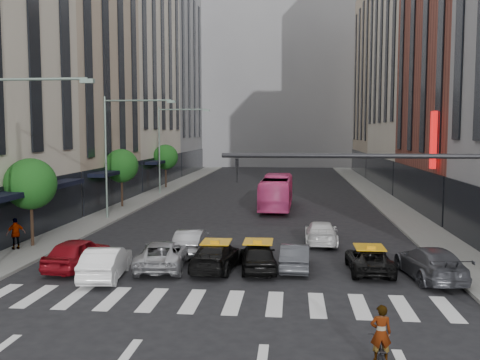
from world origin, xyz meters
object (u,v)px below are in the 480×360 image
(streetlamp_near, at_px, (1,147))
(streetlamp_mid, at_px, (118,141))
(taxi_left, at_px, (216,256))
(taxi_center, at_px, (258,256))
(streetlamp_far, at_px, (168,138))
(car_white_front, at_px, (106,262))
(bus, at_px, (277,192))
(motorcycle, at_px, (380,354))
(pedestrian_far, at_px, (16,234))
(car_red, at_px, (78,253))

(streetlamp_near, height_order, streetlamp_mid, same)
(streetlamp_mid, height_order, taxi_left, streetlamp_mid)
(taxi_center, bearing_deg, streetlamp_far, -75.86)
(streetlamp_far, height_order, car_white_front, streetlamp_far)
(taxi_center, bearing_deg, bus, -97.32)
(taxi_center, bearing_deg, taxi_left, -7.13)
(motorcycle, bearing_deg, streetlamp_mid, -57.97)
(streetlamp_near, relative_size, pedestrian_far, 5.22)
(car_red, bearing_deg, bus, -107.56)
(streetlamp_mid, distance_m, streetlamp_far, 16.00)
(streetlamp_near, xyz_separation_m, bus, (11.53, 22.86, -4.47))
(car_red, xyz_separation_m, bus, (8.88, 21.04, 0.67))
(car_red, bearing_deg, taxi_center, -171.59)
(taxi_left, height_order, taxi_center, taxi_center)
(taxi_center, bearing_deg, car_red, -3.59)
(streetlamp_far, height_order, taxi_left, streetlamp_far)
(taxi_left, relative_size, taxi_center, 1.13)
(pedestrian_far, bearing_deg, streetlamp_near, 69.39)
(streetlamp_near, distance_m, motorcycle, 18.10)
(taxi_left, bearing_deg, streetlamp_mid, -49.82)
(streetlamp_near, xyz_separation_m, streetlamp_far, (0.00, 32.00, 0.00))
(car_red, relative_size, car_white_front, 1.02)
(streetlamp_far, height_order, car_red, streetlamp_far)
(car_white_front, height_order, taxi_left, car_white_front)
(streetlamp_near, bearing_deg, taxi_center, 11.41)
(streetlamp_near, height_order, taxi_center, streetlamp_near)
(car_red, relative_size, taxi_left, 0.97)
(car_red, height_order, bus, bus)
(taxi_left, bearing_deg, motorcycle, 126.68)
(streetlamp_far, bearing_deg, motorcycle, -68.98)
(streetlamp_far, relative_size, taxi_center, 2.21)
(streetlamp_far, xyz_separation_m, car_red, (2.64, -30.19, -5.14))
(streetlamp_near, xyz_separation_m, taxi_center, (11.29, 2.28, -5.21))
(streetlamp_near, bearing_deg, streetlamp_mid, 90.00)
(streetlamp_near, distance_m, taxi_left, 10.91)
(streetlamp_near, xyz_separation_m, car_white_front, (4.55, 0.37, -5.19))
(taxi_left, bearing_deg, taxi_center, -174.42)
(streetlamp_near, height_order, car_white_front, streetlamp_near)
(streetlamp_mid, height_order, pedestrian_far, streetlamp_mid)
(car_red, relative_size, motorcycle, 2.71)
(car_white_front, bearing_deg, taxi_left, -163.82)
(streetlamp_mid, relative_size, pedestrian_far, 5.22)
(taxi_left, relative_size, motorcycle, 2.78)
(streetlamp_far, height_order, motorcycle, streetlamp_far)
(car_red, bearing_deg, motorcycle, 147.87)
(pedestrian_far, bearing_deg, taxi_center, 124.36)
(streetlamp_mid, xyz_separation_m, pedestrian_far, (-2.19, -11.01, -4.89))
(streetlamp_far, bearing_deg, taxi_center, -69.20)
(streetlamp_mid, bearing_deg, car_red, -79.44)
(car_white_front, height_order, bus, bus)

